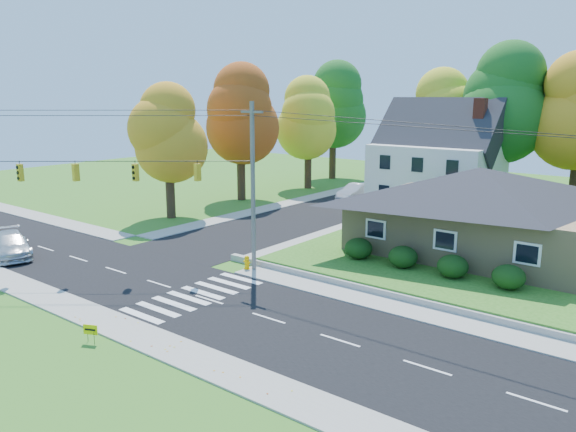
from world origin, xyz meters
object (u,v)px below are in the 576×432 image
at_px(ranch_house, 478,209).
at_px(silver_sedan, 10,245).
at_px(fire_hydrant, 247,263).
at_px(white_car, 355,192).

bearing_deg(ranch_house, silver_sedan, -142.52).
bearing_deg(fire_hydrant, ranch_house, 48.18).
height_order(silver_sedan, fire_hydrant, silver_sedan).
relative_size(silver_sedan, fire_hydrant, 5.87).
distance_m(silver_sedan, white_car, 32.06).
bearing_deg(silver_sedan, fire_hydrant, -42.35).
xyz_separation_m(ranch_house, white_car, (-16.83, 12.88, -2.44)).
bearing_deg(white_car, fire_hydrant, -73.22).
relative_size(ranch_house, silver_sedan, 2.73).
bearing_deg(ranch_house, fire_hydrant, -131.82).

